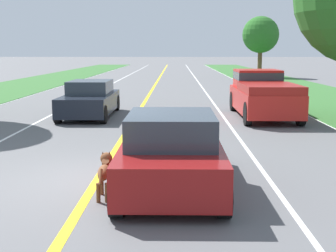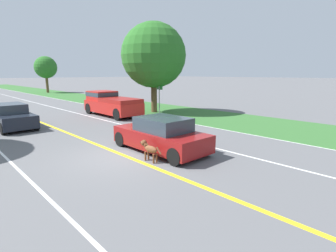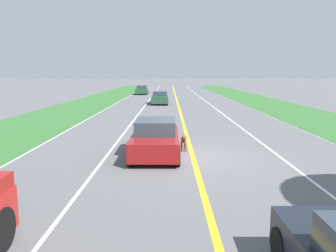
% 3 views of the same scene
% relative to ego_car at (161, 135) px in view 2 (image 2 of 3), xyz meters
% --- Properties ---
extents(ground_plane, '(400.00, 400.00, 0.00)m').
position_rel_ego_car_xyz_m(ground_plane, '(-1.51, 0.51, -0.67)').
color(ground_plane, '#5B5B5E').
extents(centre_divider_line, '(0.18, 160.00, 0.01)m').
position_rel_ego_car_xyz_m(centre_divider_line, '(-1.51, 0.51, -0.67)').
color(centre_divider_line, yellow).
rests_on(centre_divider_line, ground).
extents(lane_edge_line_right, '(0.14, 160.00, 0.01)m').
position_rel_ego_car_xyz_m(lane_edge_line_right, '(5.49, 0.51, -0.67)').
color(lane_edge_line_right, white).
rests_on(lane_edge_line_right, ground).
extents(lane_dash_same_dir, '(0.10, 160.00, 0.01)m').
position_rel_ego_car_xyz_m(lane_dash_same_dir, '(1.99, 0.51, -0.67)').
color(lane_dash_same_dir, white).
rests_on(lane_dash_same_dir, ground).
extents(lane_dash_oncoming, '(0.10, 160.00, 0.01)m').
position_rel_ego_car_xyz_m(lane_dash_oncoming, '(-5.01, 0.51, -0.67)').
color(lane_dash_oncoming, white).
rests_on(lane_dash_oncoming, ground).
extents(grass_verge_right, '(6.00, 160.00, 0.03)m').
position_rel_ego_car_xyz_m(grass_verge_right, '(8.49, 0.51, -0.66)').
color(grass_verge_right, '#33662D').
rests_on(grass_verge_right, ground).
extents(ego_car, '(1.91, 4.30, 1.44)m').
position_rel_ego_car_xyz_m(ego_car, '(0.00, 0.00, 0.00)').
color(ego_car, maroon).
rests_on(ego_car, ground).
extents(dog, '(0.24, 1.16, 0.77)m').
position_rel_ego_car_xyz_m(dog, '(-1.19, -0.67, -0.19)').
color(dog, brown).
rests_on(dog, ground).
extents(pickup_truck, '(2.07, 5.39, 1.82)m').
position_rel_ego_car_xyz_m(pickup_truck, '(3.53, 9.84, 0.26)').
color(pickup_truck, red).
rests_on(pickup_truck, ground).
extents(oncoming_car, '(1.86, 4.64, 1.42)m').
position_rel_ego_car_xyz_m(oncoming_car, '(-3.35, 9.82, -0.00)').
color(oncoming_car, black).
rests_on(oncoming_car, ground).
extents(roadside_tree_right_near, '(5.20, 5.20, 7.23)m').
position_rel_ego_car_xyz_m(roadside_tree_right_near, '(6.96, 8.70, 3.94)').
color(roadside_tree_right_near, brown).
rests_on(roadside_tree_right_near, ground).
extents(roadside_tree_right_far, '(3.58, 3.58, 5.97)m').
position_rel_ego_car_xyz_m(roadside_tree_right_far, '(8.40, 38.02, 3.48)').
color(roadside_tree_right_far, brown).
rests_on(roadside_tree_right_far, ground).
extents(street_sign, '(0.11, 0.64, 2.37)m').
position_rel_ego_car_xyz_m(street_sign, '(6.86, 7.90, 0.83)').
color(street_sign, gray).
rests_on(street_sign, ground).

